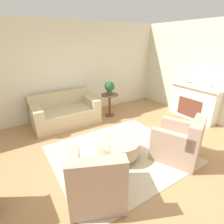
{
  "coord_description": "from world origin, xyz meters",
  "views": [
    {
      "loc": [
        -1.82,
        -2.53,
        2.26
      ],
      "look_at": [
        0.15,
        0.55,
        0.75
      ],
      "focal_mm": 28.0,
      "sensor_mm": 36.0,
      "label": 1
    }
  ],
  "objects_px": {
    "ottoman_table": "(119,146)",
    "vase_mantel_far": "(210,86)",
    "vase_mantel_near": "(185,80)",
    "side_table": "(110,101)",
    "armchair_right": "(179,143)",
    "armchair_left": "(97,180)",
    "couch": "(65,113)",
    "potted_plant_on_side_table": "(110,87)"
  },
  "relations": [
    {
      "from": "armchair_right",
      "to": "vase_mantel_near",
      "type": "height_order",
      "value": "vase_mantel_near"
    },
    {
      "from": "side_table",
      "to": "ottoman_table",
      "type": "bearing_deg",
      "value": -117.01
    },
    {
      "from": "ottoman_table",
      "to": "vase_mantel_far",
      "type": "distance_m",
      "value": 3.15
    },
    {
      "from": "vase_mantel_far",
      "to": "potted_plant_on_side_table",
      "type": "height_order",
      "value": "vase_mantel_far"
    },
    {
      "from": "couch",
      "to": "armchair_right",
      "type": "height_order",
      "value": "armchair_right"
    },
    {
      "from": "ottoman_table",
      "to": "armchair_left",
      "type": "bearing_deg",
      "value": -141.67
    },
    {
      "from": "vase_mantel_far",
      "to": "potted_plant_on_side_table",
      "type": "bearing_deg",
      "value": 137.21
    },
    {
      "from": "ottoman_table",
      "to": "potted_plant_on_side_table",
      "type": "bearing_deg",
      "value": 62.99
    },
    {
      "from": "armchair_right",
      "to": "side_table",
      "type": "xyz_separation_m",
      "value": [
        -0.03,
        2.61,
        0.13
      ]
    },
    {
      "from": "side_table",
      "to": "potted_plant_on_side_table",
      "type": "distance_m",
      "value": 0.46
    },
    {
      "from": "armchair_right",
      "to": "vase_mantel_near",
      "type": "relative_size",
      "value": 5.03
    },
    {
      "from": "potted_plant_on_side_table",
      "to": "ottoman_table",
      "type": "bearing_deg",
      "value": -117.01
    },
    {
      "from": "ottoman_table",
      "to": "potted_plant_on_side_table",
      "type": "relative_size",
      "value": 2.12
    },
    {
      "from": "armchair_left",
      "to": "potted_plant_on_side_table",
      "type": "xyz_separation_m",
      "value": [
        1.85,
        2.61,
        0.59
      ]
    },
    {
      "from": "ottoman_table",
      "to": "vase_mantel_far",
      "type": "height_order",
      "value": "vase_mantel_far"
    },
    {
      "from": "couch",
      "to": "vase_mantel_near",
      "type": "relative_size",
      "value": 8.3
    },
    {
      "from": "side_table",
      "to": "potted_plant_on_side_table",
      "type": "relative_size",
      "value": 1.73
    },
    {
      "from": "ottoman_table",
      "to": "potted_plant_on_side_table",
      "type": "height_order",
      "value": "potted_plant_on_side_table"
    },
    {
      "from": "ottoman_table",
      "to": "vase_mantel_near",
      "type": "relative_size",
      "value": 3.98
    },
    {
      "from": "ottoman_table",
      "to": "armchair_right",
      "type": "bearing_deg",
      "value": -34.27
    },
    {
      "from": "armchair_right",
      "to": "vase_mantel_near",
      "type": "distance_m",
      "value": 2.63
    },
    {
      "from": "couch",
      "to": "potted_plant_on_side_table",
      "type": "height_order",
      "value": "potted_plant_on_side_table"
    },
    {
      "from": "side_table",
      "to": "vase_mantel_near",
      "type": "bearing_deg",
      "value": -28.59
    },
    {
      "from": "armchair_left",
      "to": "couch",
      "type": "bearing_deg",
      "value": 80.34
    },
    {
      "from": "vase_mantel_near",
      "to": "vase_mantel_far",
      "type": "height_order",
      "value": "vase_mantel_near"
    },
    {
      "from": "couch",
      "to": "vase_mantel_near",
      "type": "xyz_separation_m",
      "value": [
        3.42,
        -1.37,
        0.79
      ]
    },
    {
      "from": "couch",
      "to": "armchair_left",
      "type": "height_order",
      "value": "armchair_left"
    },
    {
      "from": "side_table",
      "to": "armchair_right",
      "type": "bearing_deg",
      "value": -89.39
    },
    {
      "from": "armchair_left",
      "to": "ottoman_table",
      "type": "bearing_deg",
      "value": 38.33
    },
    {
      "from": "armchair_right",
      "to": "vase_mantel_far",
      "type": "bearing_deg",
      "value": 19.15
    },
    {
      "from": "vase_mantel_near",
      "to": "potted_plant_on_side_table",
      "type": "bearing_deg",
      "value": 151.41
    },
    {
      "from": "couch",
      "to": "armchair_right",
      "type": "xyz_separation_m",
      "value": [
        1.39,
        -2.86,
        0.04
      ]
    },
    {
      "from": "armchair_right",
      "to": "side_table",
      "type": "bearing_deg",
      "value": 90.61
    },
    {
      "from": "armchair_left",
      "to": "armchair_right",
      "type": "xyz_separation_m",
      "value": [
        1.87,
        0.0,
        0.0
      ]
    },
    {
      "from": "vase_mantel_near",
      "to": "couch",
      "type": "bearing_deg",
      "value": 158.13
    },
    {
      "from": "ottoman_table",
      "to": "vase_mantel_near",
      "type": "height_order",
      "value": "vase_mantel_near"
    },
    {
      "from": "side_table",
      "to": "potted_plant_on_side_table",
      "type": "height_order",
      "value": "potted_plant_on_side_table"
    },
    {
      "from": "ottoman_table",
      "to": "potted_plant_on_side_table",
      "type": "xyz_separation_m",
      "value": [
        0.98,
        1.92,
        0.68
      ]
    },
    {
      "from": "armchair_right",
      "to": "ottoman_table",
      "type": "distance_m",
      "value": 1.22
    },
    {
      "from": "vase_mantel_near",
      "to": "vase_mantel_far",
      "type": "relative_size",
      "value": 1.02
    },
    {
      "from": "side_table",
      "to": "vase_mantel_far",
      "type": "relative_size",
      "value": 3.32
    },
    {
      "from": "side_table",
      "to": "potted_plant_on_side_table",
      "type": "xyz_separation_m",
      "value": [
        -0.0,
        -0.0,
        0.46
      ]
    }
  ]
}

